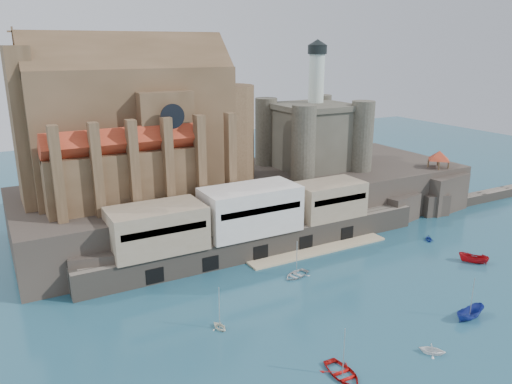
{
  "coord_description": "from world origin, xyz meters",
  "views": [
    {
      "loc": [
        -51.47,
        -53.94,
        38.14
      ],
      "look_at": [
        -4.1,
        32.0,
        9.02
      ],
      "focal_mm": 35.0,
      "sensor_mm": 36.0,
      "label": 1
    }
  ],
  "objects_px": {
    "boat_0": "(342,375)",
    "boat_1": "(432,353)",
    "pavilion": "(439,157)",
    "boat_2": "(469,318)",
    "castle_keep": "(313,133)",
    "church": "(142,129)"
  },
  "relations": [
    {
      "from": "boat_0",
      "to": "boat_1",
      "type": "bearing_deg",
      "value": -7.56
    },
    {
      "from": "pavilion",
      "to": "boat_1",
      "type": "xyz_separation_m",
      "value": [
        -46.86,
        -42.24,
        -12.73
      ]
    },
    {
      "from": "boat_0",
      "to": "boat_2",
      "type": "bearing_deg",
      "value": 4.86
    },
    {
      "from": "castle_keep",
      "to": "pavilion",
      "type": "height_order",
      "value": "castle_keep"
    },
    {
      "from": "boat_1",
      "to": "church",
      "type": "bearing_deg",
      "value": 66.37
    },
    {
      "from": "boat_0",
      "to": "boat_1",
      "type": "height_order",
      "value": "boat_0"
    },
    {
      "from": "pavilion",
      "to": "boat_2",
      "type": "xyz_separation_m",
      "value": [
        -35.37,
        -38.72,
        -12.73
      ]
    },
    {
      "from": "boat_1",
      "to": "boat_2",
      "type": "relative_size",
      "value": 0.63
    },
    {
      "from": "boat_1",
      "to": "boat_2",
      "type": "xyz_separation_m",
      "value": [
        11.49,
        3.52,
        0.0
      ]
    },
    {
      "from": "pavilion",
      "to": "boat_0",
      "type": "distance_m",
      "value": 73.14
    },
    {
      "from": "boat_1",
      "to": "boat_2",
      "type": "height_order",
      "value": "boat_2"
    },
    {
      "from": "church",
      "to": "castle_keep",
      "type": "relative_size",
      "value": 1.6
    },
    {
      "from": "castle_keep",
      "to": "boat_1",
      "type": "height_order",
      "value": "castle_keep"
    },
    {
      "from": "church",
      "to": "boat_0",
      "type": "xyz_separation_m",
      "value": [
        6.4,
        -56.09,
        -22.13
      ]
    },
    {
      "from": "pavilion",
      "to": "boat_1",
      "type": "relative_size",
      "value": 1.91
    },
    {
      "from": "castle_keep",
      "to": "pavilion",
      "type": "bearing_deg",
      "value": -30.18
    },
    {
      "from": "church",
      "to": "boat_1",
      "type": "bearing_deg",
      "value": -71.65
    },
    {
      "from": "church",
      "to": "castle_keep",
      "type": "xyz_separation_m",
      "value": [
        40.21,
        -0.78,
        -3.81
      ]
    },
    {
      "from": "boat_1",
      "to": "boat_0",
      "type": "bearing_deg",
      "value": 129.16
    },
    {
      "from": "pavilion",
      "to": "boat_0",
      "type": "relative_size",
      "value": 1.09
    },
    {
      "from": "castle_keep",
      "to": "boat_2",
      "type": "relative_size",
      "value": 5.48
    },
    {
      "from": "castle_keep",
      "to": "pavilion",
      "type": "xyz_separation_m",
      "value": [
        25.92,
        -15.08,
        -5.59
      ]
    }
  ]
}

